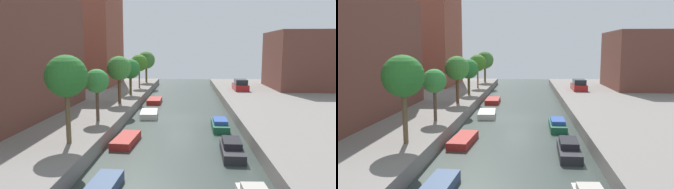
# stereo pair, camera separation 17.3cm
# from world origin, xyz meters

# --- Properties ---
(ground_plane) EXTENTS (84.00, 84.00, 0.00)m
(ground_plane) POSITION_xyz_m (0.00, 0.00, 0.00)
(ground_plane) COLOR #333D38
(quay_left) EXTENTS (20.00, 64.00, 1.00)m
(quay_left) POSITION_xyz_m (-15.00, 0.00, 0.50)
(quay_left) COLOR gray
(quay_left) RESTS_ON ground_plane
(apartment_tower_far) EXTENTS (10.00, 12.30, 18.13)m
(apartment_tower_far) POSITION_xyz_m (-16.00, 20.95, 10.07)
(apartment_tower_far) COLOR brown
(apartment_tower_far) RESTS_ON quay_left
(low_block_right) EXTENTS (10.00, 11.62, 8.35)m
(low_block_right) POSITION_xyz_m (18.00, 17.89, 5.17)
(low_block_right) COLOR brown
(low_block_right) RESTS_ON quay_right
(street_tree_0) EXTENTS (2.55, 2.55, 5.42)m
(street_tree_0) POSITION_xyz_m (-6.59, -12.33, 5.10)
(street_tree_0) COLOR brown
(street_tree_0) RESTS_ON quay_left
(street_tree_1) EXTENTS (1.94, 1.94, 4.20)m
(street_tree_1) POSITION_xyz_m (-6.59, -5.92, 4.18)
(street_tree_1) COLOR #4E3C30
(street_tree_1) RESTS_ON quay_left
(street_tree_2) EXTENTS (2.58, 2.58, 5.05)m
(street_tree_2) POSITION_xyz_m (-6.59, 2.49, 4.71)
(street_tree_2) COLOR brown
(street_tree_2) RESTS_ON quay_left
(street_tree_3) EXTENTS (2.50, 2.50, 4.53)m
(street_tree_3) POSITION_xyz_m (-6.59, 9.15, 4.25)
(street_tree_3) COLOR #4D4628
(street_tree_3) RESTS_ON quay_left
(street_tree_4) EXTENTS (2.53, 2.53, 5.00)m
(street_tree_4) POSITION_xyz_m (-6.59, 16.55, 4.71)
(street_tree_4) COLOR brown
(street_tree_4) RESTS_ON quay_left
(street_tree_5) EXTENTS (3.03, 3.03, 5.40)m
(street_tree_5) POSITION_xyz_m (-6.59, 24.74, 4.86)
(street_tree_5) COLOR brown
(street_tree_5) RESTS_ON quay_left
(parked_car) EXTENTS (1.87, 4.37, 1.55)m
(parked_car) POSITION_xyz_m (8.10, 14.62, 1.65)
(parked_car) COLOR maroon
(parked_car) RESTS_ON quay_right
(moored_boat_left_1) EXTENTS (1.65, 3.90, 0.54)m
(moored_boat_left_1) POSITION_xyz_m (-3.71, -8.90, 0.27)
(moored_boat_left_1) COLOR maroon
(moored_boat_left_1) RESTS_ON ground_plane
(moored_boat_left_2) EXTENTS (1.91, 3.64, 0.57)m
(moored_boat_left_2) POSITION_xyz_m (-3.19, 0.50, 0.28)
(moored_boat_left_2) COLOR beige
(moored_boat_left_2) RESTS_ON ground_plane
(moored_boat_left_3) EXTENTS (1.70, 3.91, 0.56)m
(moored_boat_left_3) POSITION_xyz_m (-3.51, 9.02, 0.28)
(moored_boat_left_3) COLOR maroon
(moored_boat_left_3) RESTS_ON ground_plane
(moored_boat_right_1) EXTENTS (1.44, 3.86, 0.98)m
(moored_boat_right_1) POSITION_xyz_m (3.54, -11.06, 0.41)
(moored_boat_right_1) COLOR #232328
(moored_boat_right_1) RESTS_ON ground_plane
(moored_boat_right_2) EXTENTS (1.39, 4.07, 0.89)m
(moored_boat_right_2) POSITION_xyz_m (3.45, -4.06, 0.38)
(moored_boat_right_2) COLOR #195638
(moored_boat_right_2) RESTS_ON ground_plane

